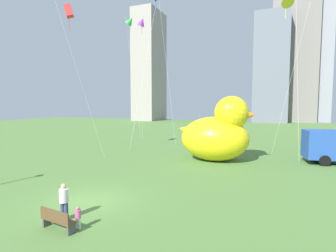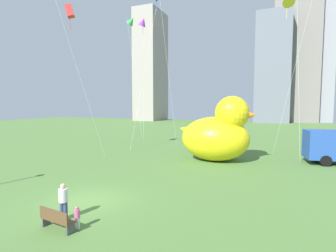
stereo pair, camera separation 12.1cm
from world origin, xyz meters
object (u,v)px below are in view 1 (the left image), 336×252
object	(u,v)px
park_bench	(57,219)
giant_inflatable_duck	(217,133)
person_child	(78,217)
person_adult	(64,200)
kite_purple	(142,22)
kite_green	(130,21)
kite_yellow	(286,0)
kite_blue	(154,6)
kite_red	(69,12)

from	to	relation	value
park_bench	giant_inflatable_duck	distance (m)	15.95
park_bench	person_child	distance (m)	0.81
person_adult	kite_purple	xyz separation A→B (m)	(-9.33, 25.54, 15.81)
person_child	kite_green	xyz separation A→B (m)	(-13.13, 27.34, 17.05)
kite_yellow	kite_purple	distance (m)	20.03
kite_green	kite_blue	bearing A→B (deg)	-47.94
person_adult	kite_blue	size ratio (longest dim) A/B	0.09
kite_red	kite_yellow	size ratio (longest dim) A/B	0.93
person_adult	kite_red	distance (m)	19.05
kite_yellow	kite_green	distance (m)	23.05
kite_purple	kite_yellow	bearing A→B (deg)	-21.35
kite_red	kite_purple	bearing A→B (deg)	90.41
person_adult	person_child	xyz separation A→B (m)	(1.17, -0.48, -0.37)
kite_red	kite_yellow	xyz separation A→B (m)	(18.45, 7.38, 1.05)
kite_blue	giant_inflatable_duck	bearing A→B (deg)	-23.30
person_adult	kite_yellow	distance (m)	24.61
person_adult	kite_green	bearing A→B (deg)	114.01
park_bench	kite_blue	world-z (taller)	kite_blue
kite_yellow	kite_green	world-z (taller)	kite_green
person_child	giant_inflatable_duck	size ratio (longest dim) A/B	0.14
kite_red	giant_inflatable_duck	bearing A→B (deg)	15.61
park_bench	person_adult	xyz separation A→B (m)	(-0.48, 0.90, 0.42)
park_bench	kite_red	size ratio (longest dim) A/B	0.12
kite_purple	kite_green	xyz separation A→B (m)	(-2.63, 1.32, 0.86)
park_bench	kite_green	bearing A→B (deg)	114.14
kite_yellow	kite_green	xyz separation A→B (m)	(-21.18, 8.57, 3.03)
giant_inflatable_duck	kite_purple	world-z (taller)	kite_purple
person_child	kite_purple	size ratio (longest dim) A/B	0.05
kite_purple	person_adult	bearing A→B (deg)	-69.93
person_adult	giant_inflatable_duck	world-z (taller)	giant_inflatable_duck
kite_red	kite_green	world-z (taller)	kite_green
park_bench	kite_yellow	xyz separation A→B (m)	(8.74, 19.19, 14.07)
person_child	park_bench	bearing A→B (deg)	-148.33
park_bench	kite_purple	xyz separation A→B (m)	(-9.81, 26.44, 16.23)
kite_green	kite_red	bearing A→B (deg)	-80.26
park_bench	kite_green	world-z (taller)	kite_green
person_adult	kite_blue	world-z (taller)	kite_blue
kite_blue	kite_purple	bearing A→B (deg)	125.52
kite_red	kite_yellow	distance (m)	19.89
kite_yellow	kite_blue	bearing A→B (deg)	-178.22
giant_inflatable_duck	kite_green	distance (m)	25.09
kite_purple	giant_inflatable_duck	bearing A→B (deg)	-39.80
park_bench	giant_inflatable_duck	world-z (taller)	giant_inflatable_duck
park_bench	kite_red	distance (m)	20.08
kite_yellow	kite_purple	world-z (taller)	kite_purple
giant_inflatable_duck	kite_green	size ratio (longest dim) A/B	0.38
kite_blue	kite_purple	distance (m)	9.47
park_bench	kite_red	world-z (taller)	kite_red
person_child	kite_blue	bearing A→B (deg)	105.33
kite_purple	person_child	bearing A→B (deg)	-68.03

